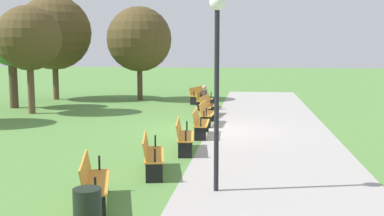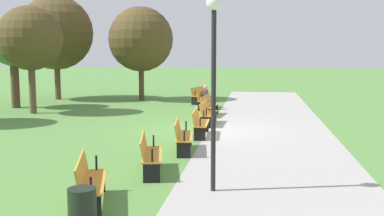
% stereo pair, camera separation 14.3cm
% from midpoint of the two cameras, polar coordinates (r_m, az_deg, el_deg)
% --- Properties ---
extents(ground_plane, '(120.00, 120.00, 0.00)m').
position_cam_midpoint_polar(ground_plane, '(16.82, 2.00, -2.74)').
color(ground_plane, '#54843D').
extents(path_paving, '(31.50, 4.35, 0.01)m').
position_cam_midpoint_polar(path_paving, '(16.74, 9.72, -2.87)').
color(path_paving, '#A39E99').
rests_on(path_paving, ground).
extents(bench_0, '(1.80, 0.94, 0.89)m').
position_cam_midpoint_polar(bench_0, '(25.21, 1.12, 1.66)').
color(bench_0, orange).
rests_on(bench_0, ground).
extents(bench_1, '(1.80, 0.81, 0.89)m').
position_cam_midpoint_polar(bench_1, '(22.80, 1.88, 1.07)').
color(bench_1, orange).
rests_on(bench_1, ground).
extents(bench_2, '(1.78, 0.68, 0.89)m').
position_cam_midpoint_polar(bench_2, '(20.38, 2.26, 0.34)').
color(bench_2, orange).
rests_on(bench_2, ground).
extents(bench_3, '(1.76, 0.54, 0.89)m').
position_cam_midpoint_polar(bench_3, '(17.96, 2.12, -0.58)').
color(bench_3, orange).
rests_on(bench_3, ground).
extents(bench_4, '(1.76, 0.54, 0.89)m').
position_cam_midpoint_polar(bench_4, '(15.56, 1.19, -1.78)').
color(bench_4, orange).
rests_on(bench_4, ground).
extents(bench_5, '(1.78, 0.68, 0.89)m').
position_cam_midpoint_polar(bench_5, '(13.20, -0.91, -3.39)').
color(bench_5, orange).
rests_on(bench_5, ground).
extents(bench_6, '(1.80, 0.81, 0.89)m').
position_cam_midpoint_polar(bench_6, '(10.96, -4.92, -5.61)').
color(bench_6, orange).
rests_on(bench_6, ground).
extents(bench_7, '(1.80, 0.94, 0.89)m').
position_cam_midpoint_polar(bench_7, '(8.92, -12.10, -8.73)').
color(bench_7, orange).
rests_on(bench_7, ground).
extents(person_seated, '(0.40, 0.57, 1.20)m').
position_cam_midpoint_polar(person_seated, '(22.51, 2.04, 1.41)').
color(person_seated, '#4C4238').
rests_on(person_seated, ground).
extents(tree_0, '(4.28, 4.28, 6.02)m').
position_cam_midpoint_polar(tree_0, '(28.27, -16.29, 8.87)').
color(tree_0, brown).
rests_on(tree_0, ground).
extents(tree_1, '(3.70, 3.70, 5.36)m').
position_cam_midpoint_polar(tree_1, '(26.91, -6.17, 8.42)').
color(tree_1, '#4C3828').
rests_on(tree_1, ground).
extents(tree_3, '(2.92, 2.92, 4.88)m').
position_cam_midpoint_polar(tree_3, '(22.25, -19.14, 8.09)').
color(tree_3, brown).
rests_on(tree_3, ground).
extents(tree_4, '(2.46, 2.46, 4.55)m').
position_cam_midpoint_polar(tree_4, '(24.74, -21.03, 7.56)').
color(tree_4, '#4C3828').
rests_on(tree_4, ground).
extents(lamp_post, '(0.32, 0.32, 3.98)m').
position_cam_midpoint_polar(lamp_post, '(9.28, 3.14, 6.42)').
color(lamp_post, black).
rests_on(lamp_post, ground).
extents(trash_bin, '(0.44, 0.44, 0.79)m').
position_cam_midpoint_polar(trash_bin, '(7.47, -12.81, -12.52)').
color(trash_bin, black).
rests_on(trash_bin, ground).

